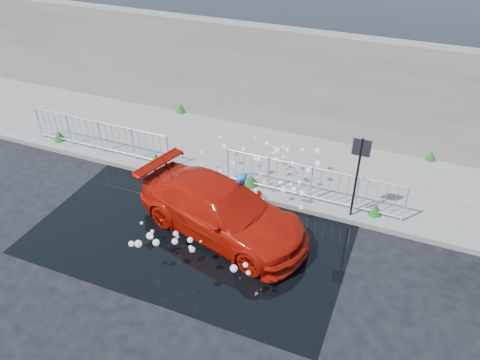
% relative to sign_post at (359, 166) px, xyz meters
% --- Properties ---
extents(ground, '(90.00, 90.00, 0.00)m').
position_rel_sign_post_xyz_m(ground, '(-4.20, -3.10, -1.72)').
color(ground, black).
rests_on(ground, ground).
extents(pavement, '(30.00, 4.00, 0.15)m').
position_rel_sign_post_xyz_m(pavement, '(-4.20, 1.90, -1.65)').
color(pavement, '#62625D').
rests_on(pavement, ground).
extents(curb, '(30.00, 0.25, 0.16)m').
position_rel_sign_post_xyz_m(curb, '(-4.20, -0.10, -1.64)').
color(curb, '#62625D').
rests_on(curb, ground).
extents(retaining_wall, '(30.00, 0.60, 3.50)m').
position_rel_sign_post_xyz_m(retaining_wall, '(-4.20, 4.10, 0.18)').
color(retaining_wall, '#605A51').
rests_on(retaining_wall, pavement).
extents(puddle, '(8.00, 5.00, 0.01)m').
position_rel_sign_post_xyz_m(puddle, '(-3.70, -2.10, -1.72)').
color(puddle, black).
rests_on(puddle, ground).
extents(sign_post, '(0.45, 0.06, 2.50)m').
position_rel_sign_post_xyz_m(sign_post, '(0.00, 0.00, 0.00)').
color(sign_post, black).
rests_on(sign_post, ground).
extents(railing_left, '(5.05, 0.05, 1.10)m').
position_rel_sign_post_xyz_m(railing_left, '(-8.20, 0.25, -0.99)').
color(railing_left, silver).
rests_on(railing_left, pavement).
extents(railing_right, '(5.05, 0.05, 1.10)m').
position_rel_sign_post_xyz_m(railing_right, '(-1.20, 0.25, -0.99)').
color(railing_right, silver).
rests_on(railing_right, pavement).
extents(weeds, '(12.17, 3.93, 0.37)m').
position_rel_sign_post_xyz_m(weeds, '(-4.49, 1.35, -1.40)').
color(weeds, '#134814').
rests_on(weeds, pavement).
extents(water_spray, '(3.62, 5.68, 0.96)m').
position_rel_sign_post_xyz_m(water_spray, '(-2.83, -0.81, -0.98)').
color(water_spray, white).
rests_on(water_spray, ground).
extents(red_car, '(5.09, 3.10, 1.38)m').
position_rel_sign_post_xyz_m(red_car, '(-2.99, -1.76, -1.03)').
color(red_car, '#AC1206').
rests_on(red_car, ground).
extents(person, '(0.50, 0.65, 1.57)m').
position_rel_sign_post_xyz_m(person, '(-2.70, -1.28, -0.94)').
color(person, blue).
rests_on(person, ground).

